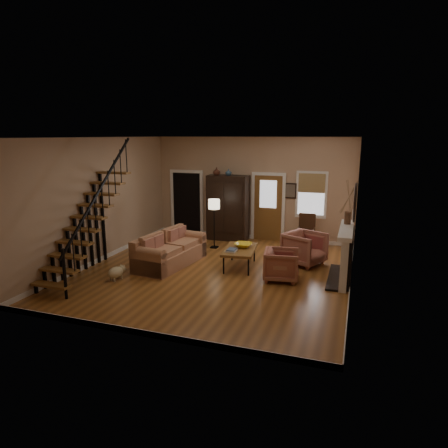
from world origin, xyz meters
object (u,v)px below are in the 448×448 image
(armoire, at_px, (228,208))
(coffee_table, at_px, (240,258))
(floor_lamp, at_px, (214,224))
(side_chair, at_px, (306,231))
(armchair_left, at_px, (281,265))
(armchair_right, at_px, (305,248))
(sofa, at_px, (171,250))

(armoire, bearing_deg, coffee_table, -65.69)
(floor_lamp, relative_size, side_chair, 1.46)
(coffee_table, xyz_separation_m, armchair_left, (1.19, -0.55, 0.11))
(side_chair, bearing_deg, coffee_table, -119.31)
(armchair_right, relative_size, side_chair, 0.93)
(sofa, distance_m, floor_lamp, 1.98)
(sofa, height_order, armchair_left, sofa)
(sofa, xyz_separation_m, armchair_left, (2.98, -0.18, -0.04))
(sofa, bearing_deg, armchair_right, 27.23)
(armoire, distance_m, armchair_left, 4.03)
(sofa, distance_m, armchair_right, 3.53)
(armoire, xyz_separation_m, sofa, (-0.60, -3.00, -0.64))
(armoire, relative_size, side_chair, 2.06)
(armchair_left, bearing_deg, armchair_right, -22.90)
(coffee_table, xyz_separation_m, armchair_right, (1.54, 0.81, 0.18))
(armoire, height_order, sofa, armoire)
(coffee_table, relative_size, armchair_left, 1.64)
(armchair_left, distance_m, floor_lamp, 3.22)
(coffee_table, distance_m, side_chair, 2.80)
(armoire, xyz_separation_m, armchair_right, (2.73, -1.82, -0.62))
(sofa, bearing_deg, armoire, 86.36)
(armoire, xyz_separation_m, coffee_table, (1.19, -2.63, -0.80))
(armchair_left, height_order, floor_lamp, floor_lamp)
(armchair_right, bearing_deg, floor_lamp, 100.55)
(armchair_right, distance_m, side_chair, 1.63)
(floor_lamp, bearing_deg, armoire, 86.44)
(armoire, bearing_deg, floor_lamp, -93.56)
(armoire, height_order, armchair_left, armoire)
(armoire, bearing_deg, armchair_left, -53.22)
(sofa, bearing_deg, floor_lamp, 81.91)
(coffee_table, height_order, armchair_right, armchair_right)
(coffee_table, bearing_deg, floor_lamp, 129.75)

